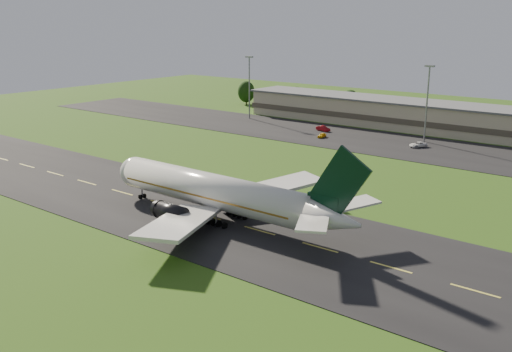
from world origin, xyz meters
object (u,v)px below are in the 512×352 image
Objects in this scene: service_vehicle_b at (323,129)px; service_vehicle_c at (418,145)px; airliner at (217,192)px; service_vehicle_a at (322,135)px; terminal at (452,120)px; light_mast_centre at (428,94)px; light_mast_west at (249,80)px.

service_vehicle_b is 0.94× the size of service_vehicle_c.
airliner is 71.38m from service_vehicle_a.
terminal is at bearing 39.42° from service_vehicle_a.
service_vehicle_c reaches higher than service_vehicle_a.
airliner is 0.35× the size of terminal.
terminal reaches higher than service_vehicle_a.
terminal is 31.89× the size of service_vehicle_b.
terminal is 36.72m from service_vehicle_b.
terminal is 7.13× the size of light_mast_centre.
light_mast_west is 63.07m from service_vehicle_c.
service_vehicle_a is at bearing -132.51° from terminal.
service_vehicle_a is (-21.67, 67.90, -3.95)m from airliner.
light_mast_centre reaches higher than terminal.
light_mast_centre is 29.88m from service_vehicle_a.
service_vehicle_a is (-25.93, -28.28, -3.28)m from terminal.
light_mast_west reaches higher than terminal.
airliner is 11.27× the size of service_vehicle_b.
service_vehicle_b reaches higher than service_vehicle_a.
terminal is 18.45m from light_mast_centre.
airliner is 72.79m from service_vehicle_c.
terminal is 40.71× the size of service_vehicle_a.
service_vehicle_a is at bearing -138.62° from service_vehicle_b.
airliner is 80.65m from service_vehicle_b.
service_vehicle_b is at bearing 109.00° from airliner.
airliner is 2.52× the size of light_mast_west.
service_vehicle_b is at bearing 111.52° from service_vehicle_a.
light_mast_west is 60.00m from light_mast_centre.
light_mast_centre is at bearing 0.00° from light_mast_west.
light_mast_west is 5.71× the size of service_vehicle_a.
airliner is at bearing -65.51° from service_vehicle_c.
service_vehicle_c is at bearing -89.83° from terminal.
service_vehicle_a is 26.41m from service_vehicle_c.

